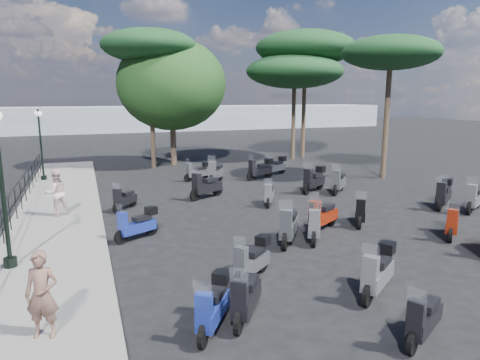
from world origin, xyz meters
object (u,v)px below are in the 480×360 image
object	(u,v)px
scooter_13	(378,273)
pine_3	(391,54)
scooter_9	(206,187)
scooter_26	(276,166)
scooter_3	(137,225)
scooter_25	(339,182)
pine_0	(295,72)
scooter_1	(213,307)
lamp_post_2	(40,140)
scooter_10	(216,173)
woman	(42,294)
scooter_19	(452,222)
pedestrian_far	(56,193)
pine_1	(305,48)
scooter_4	(124,200)
scooter_14	(322,216)
scooter_23	(474,199)
scooter_6	(252,261)
scooter_16	(198,172)
pine_2	(149,46)
scooter_8	(289,227)
broadleaf_tree	(172,84)
scooter_24	(444,195)
scooter_12	(423,320)
lamp_post_1	(1,178)
scooter_21	(314,180)
scooter_7	(314,223)
scooter_2	(246,298)
scooter_20	(360,212)

from	to	relation	value
scooter_13	pine_3	distance (m)	15.66
scooter_9	scooter_26	bearing A→B (deg)	-80.24
scooter_3	pine_3	world-z (taller)	pine_3
scooter_25	pine_3	distance (m)	7.67
pine_0	scooter_1	bearing A→B (deg)	-120.75
lamp_post_2	scooter_10	distance (m)	8.94
woman	scooter_19	size ratio (longest dim) A/B	1.20
pine_0	pedestrian_far	bearing A→B (deg)	-144.46
lamp_post_2	pine_1	xyz separation A→B (m)	(16.72, 3.50, 5.35)
scooter_1	scooter_19	size ratio (longest dim) A/B	1.05
pine_1	pine_3	bearing A→B (deg)	-88.03
scooter_4	pine_0	size ratio (longest dim) A/B	0.17
scooter_1	scooter_14	world-z (taller)	scooter_14
lamp_post_2	scooter_13	bearing A→B (deg)	-78.08
pine_1	pine_0	bearing A→B (deg)	-157.89
scooter_23	scooter_19	bearing A→B (deg)	93.36
scooter_6	scooter_9	xyz separation A→B (m)	(1.21, 8.39, 0.04)
scooter_6	scooter_3	bearing A→B (deg)	-9.84
pedestrian_far	scooter_16	world-z (taller)	pedestrian_far
pine_3	pine_2	bearing A→B (deg)	145.16
scooter_8	scooter_3	bearing A→B (deg)	10.74
lamp_post_2	scooter_4	xyz separation A→B (m)	(3.36, -6.91, -1.77)
scooter_13	pine_3	world-z (taller)	pine_3
scooter_6	scooter_25	size ratio (longest dim) A/B	0.90
scooter_16	scooter_3	bearing A→B (deg)	136.57
scooter_9	broadleaf_tree	size ratio (longest dim) A/B	0.22
scooter_24	pine_0	xyz separation A→B (m)	(0.52, 14.00, 5.42)
scooter_19	scooter_3	bearing A→B (deg)	29.82
scooter_12	scooter_25	xyz separation A→B (m)	(5.23, 10.82, 0.08)
lamp_post_1	scooter_21	distance (m)	13.05
scooter_8	pine_2	world-z (taller)	pine_2
scooter_10	scooter_24	xyz separation A→B (m)	(6.99, -7.78, 0.02)
lamp_post_2	scooter_19	distance (m)	18.80
pedestrian_far	scooter_9	distance (m)	5.98
scooter_6	scooter_7	bearing A→B (deg)	-93.76
scooter_9	pine_3	size ratio (longest dim) A/B	0.23
scooter_9	scooter_24	distance (m)	9.61
scooter_9	scooter_21	xyz separation A→B (m)	(5.00, -0.48, 0.04)
woman	scooter_7	xyz separation A→B (m)	(7.31, 3.28, -0.41)
scooter_2	scooter_9	world-z (taller)	scooter_9
scooter_7	pine_1	world-z (taller)	pine_1
scooter_12	scooter_20	size ratio (longest dim) A/B	1.02
pedestrian_far	scooter_3	xyz separation A→B (m)	(2.40, -3.20, -0.52)
pine_0	pine_1	world-z (taller)	pine_1
scooter_4	scooter_6	bearing A→B (deg)	146.52
scooter_10	scooter_12	distance (m)	14.97
woman	pine_2	xyz separation A→B (m)	(4.82, 18.51, 6.24)
scooter_26	scooter_2	bearing A→B (deg)	127.21
scooter_14	scooter_21	world-z (taller)	scooter_21
scooter_16	scooter_25	xyz separation A→B (m)	(5.27, -5.03, 0.04)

